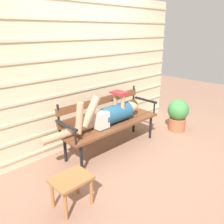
{
  "coord_description": "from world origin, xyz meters",
  "views": [
    {
      "loc": [
        -2.34,
        -2.32,
        1.81
      ],
      "look_at": [
        0.0,
        0.08,
        0.63
      ],
      "focal_mm": 37.33,
      "sensor_mm": 36.0,
      "label": 1
    }
  ],
  "objects_px": {
    "park_bench": "(109,119)",
    "potted_plant": "(178,114)",
    "reclining_person": "(109,114)",
    "footstool": "(71,183)"
  },
  "relations": [
    {
      "from": "park_bench",
      "to": "reclining_person",
      "type": "bearing_deg",
      "value": -133.87
    },
    {
      "from": "park_bench",
      "to": "potted_plant",
      "type": "height_order",
      "value": "park_bench"
    },
    {
      "from": "park_bench",
      "to": "reclining_person",
      "type": "relative_size",
      "value": 0.99
    },
    {
      "from": "park_bench",
      "to": "reclining_person",
      "type": "xyz_separation_m",
      "value": [
        -0.07,
        -0.07,
        0.12
      ]
    },
    {
      "from": "park_bench",
      "to": "footstool",
      "type": "xyz_separation_m",
      "value": [
        -1.21,
        -0.7,
        -0.2
      ]
    },
    {
      "from": "reclining_person",
      "to": "potted_plant",
      "type": "xyz_separation_m",
      "value": [
        1.47,
        -0.33,
        -0.28
      ]
    },
    {
      "from": "reclining_person",
      "to": "footstool",
      "type": "xyz_separation_m",
      "value": [
        -1.14,
        -0.63,
        -0.32
      ]
    },
    {
      "from": "park_bench",
      "to": "potted_plant",
      "type": "bearing_deg",
      "value": -16.21
    },
    {
      "from": "park_bench",
      "to": "footstool",
      "type": "height_order",
      "value": "park_bench"
    },
    {
      "from": "reclining_person",
      "to": "footstool",
      "type": "distance_m",
      "value": 1.34
    }
  ]
}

